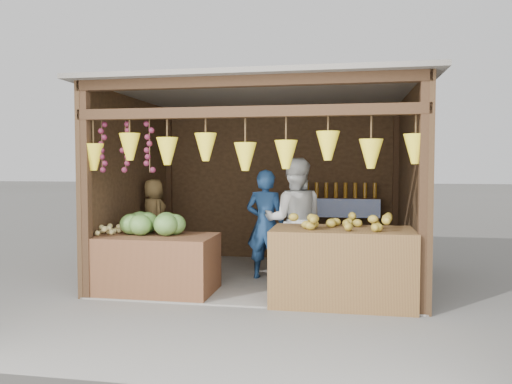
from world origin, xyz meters
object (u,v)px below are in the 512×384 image
at_px(woman_standing, 294,221).
at_px(vendor_seated, 154,215).
at_px(counter_left, 156,264).
at_px(counter_right, 342,266).
at_px(man_standing, 266,225).

bearing_deg(woman_standing, vendor_seated, -16.20).
distance_m(counter_left, woman_standing, 1.93).
height_order(counter_left, counter_right, counter_right).
relative_size(counter_right, man_standing, 1.05).
bearing_deg(vendor_seated, woman_standing, -146.19).
relative_size(man_standing, vendor_seated, 1.39).
relative_size(man_standing, woman_standing, 0.91).
bearing_deg(man_standing, counter_left, 45.97).
bearing_deg(man_standing, vendor_seated, -1.56).
bearing_deg(vendor_seated, counter_left, 157.25).
distance_m(man_standing, vendor_seated, 1.80).
bearing_deg(counter_right, man_standing, 135.86).
xyz_separation_m(counter_left, man_standing, (1.24, 0.95, 0.41)).
relative_size(woman_standing, vendor_seated, 1.53).
xyz_separation_m(counter_right, man_standing, (-1.06, 1.03, 0.34)).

